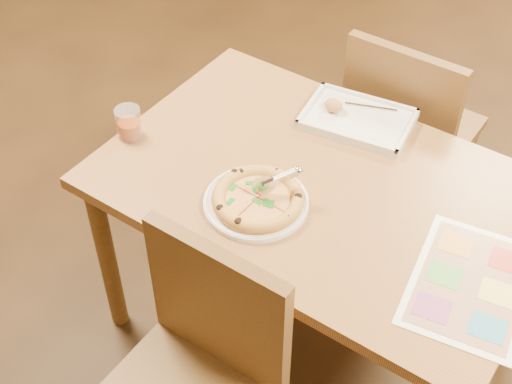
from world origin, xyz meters
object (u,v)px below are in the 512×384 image
Objects in this scene: dining_table at (321,204)px; chair_near at (199,358)px; pizza at (258,199)px; chair_far at (406,119)px; appetizer_tray at (356,119)px; plate at (256,203)px; menu at (471,284)px; pizza_cutter at (276,180)px; glass_tumbler at (129,125)px.

dining_table is 0.61m from chair_near.
chair_near reaches higher than pizza.
chair_far is 0.81m from pizza.
dining_table is 3.49× the size of appetizer_tray.
pizza is (0.01, -0.00, 0.02)m from plate.
menu reaches higher than dining_table.
appetizer_tray is at bearing 78.26° from chair_far.
pizza_cutter is (0.03, 0.05, 0.05)m from pizza.
menu is at bearing 125.44° from chair_far.
pizza is 0.70× the size of appetizer_tray.
chair_far is at bearing 90.00° from chair_near.
dining_table is at bearing -78.71° from appetizer_tray.
glass_tumbler is at bearing -139.78° from appetizer_tray.
pizza_cutter reaches higher than menu.
chair_near is 1.57× the size of plate.
pizza_cutter is at bearing 1.86° from glass_tumbler.
plate is 0.62m from menu.
glass_tumbler reaches higher than dining_table.
pizza is 2.60× the size of glass_tumbler.
chair_near reaches higher than menu.
chair_near is 0.78m from glass_tumbler.
pizza_cutter is at bearing -117.87° from dining_table.
chair_far reaches higher than glass_tumbler.
appetizer_tray reaches higher than dining_table.
menu is at bearing -11.99° from dining_table.
appetizer_tray is (0.05, 0.49, 0.00)m from plate.
appetizer_tray is at bearing 85.19° from pizza.
chair_far reaches higher than menu.
plate is at bearing 104.76° from chair_near.
appetizer_tray is (0.01, 0.45, -0.07)m from pizza_cutter.
glass_tumbler reaches higher than pizza.
appetizer_tray is (-0.06, 0.31, 0.10)m from dining_table.
appetizer_tray is 0.72m from glass_tumbler.
appetizer_tray is at bearing 93.86° from chair_near.
plate is 0.50m from glass_tumbler.
plate is at bearing -3.03° from glass_tumbler.
chair_near is at bearing -90.00° from dining_table.
chair_near is 0.46m from plate.
menu is at bearing 7.26° from pizza.
menu is (0.58, 0.03, -0.08)m from pizza_cutter.
chair_near reaches higher than glass_tumbler.
plate is 0.09m from pizza_cutter.
appetizer_tray is at bearing 40.22° from glass_tumbler.
pizza is at bearing 103.81° from chair_near.
plate is at bearing -121.06° from dining_table.
dining_table is 12.06× the size of pizza_cutter.
plate is at bearing 82.00° from chair_far.
pizza_cutter is at bearing 99.05° from chair_near.
dining_table is 3.19× the size of menu.
chair_far is 4.65× the size of glass_tumbler.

